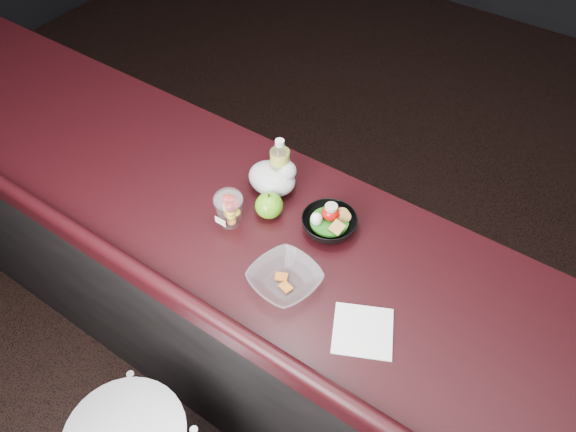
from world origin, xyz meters
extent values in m
cube|color=black|center=(0.00, 0.30, 0.49)|extent=(4.00, 0.65, 0.98)
cube|color=black|center=(0.00, 0.30, 1.00)|extent=(4.06, 0.71, 0.04)
cylinder|color=silver|center=(-0.32, -0.23, 0.36)|extent=(0.02, 0.02, 0.72)
cylinder|color=gold|center=(-0.23, 0.48, 1.10)|extent=(0.06, 0.06, 0.16)
cylinder|color=white|center=(-0.23, 0.48, 1.10)|extent=(0.07, 0.07, 0.16)
cone|color=white|center=(-0.23, 0.48, 1.19)|extent=(0.06, 0.06, 0.03)
cylinder|color=white|center=(-0.23, 0.48, 1.21)|extent=(0.03, 0.03, 0.02)
cylinder|color=#072D99|center=(-0.23, 0.48, 1.10)|extent=(0.07, 0.07, 0.07)
ellipsoid|color=white|center=(-0.27, 0.26, 1.13)|extent=(0.09, 0.09, 0.05)
ellipsoid|color=#44890F|center=(-0.19, 0.35, 1.06)|extent=(0.09, 0.09, 0.08)
cylinder|color=black|center=(-0.19, 0.35, 1.11)|extent=(0.01, 0.01, 0.01)
ellipsoid|color=silver|center=(-0.25, 0.45, 1.07)|extent=(0.16, 0.13, 0.10)
sphere|color=silver|center=(-0.21, 0.48, 1.11)|extent=(0.07, 0.07, 0.07)
imported|color=black|center=(0.00, 0.41, 1.05)|extent=(0.21, 0.21, 0.05)
cylinder|color=#0F470C|center=(0.00, 0.41, 1.06)|extent=(0.12, 0.12, 0.01)
ellipsoid|color=#B10907|center=(0.00, 0.42, 1.08)|extent=(0.06, 0.06, 0.05)
cylinder|color=beige|center=(0.00, 0.42, 1.11)|extent=(0.04, 0.04, 0.01)
ellipsoid|color=white|center=(-0.03, 0.38, 1.08)|extent=(0.04, 0.04, 0.05)
imported|color=silver|center=(0.01, 0.16, 1.04)|extent=(0.23, 0.23, 0.05)
cube|color=#990F0C|center=(-0.01, 0.17, 1.03)|extent=(0.04, 0.04, 0.01)
cube|color=#990F0C|center=(0.02, 0.14, 1.03)|extent=(0.04, 0.04, 0.01)
cube|color=white|center=(0.27, 0.15, 1.02)|extent=(0.21, 0.21, 0.00)
camera|label=1|loc=(0.55, -0.61, 2.35)|focal=35.00mm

